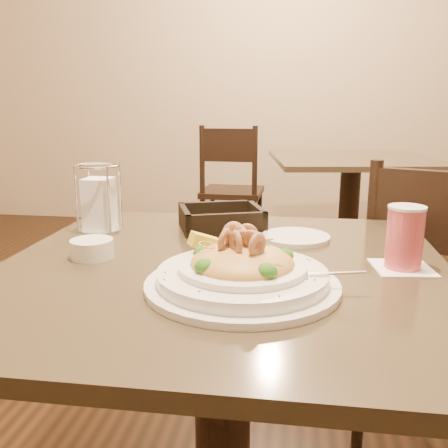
# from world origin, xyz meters

# --- Properties ---
(main_table) EXTENTS (0.90, 0.90, 0.77)m
(main_table) POSITION_xyz_m (0.00, 0.00, 0.52)
(main_table) COLOR black
(main_table) RESTS_ON ground
(background_table) EXTENTS (1.02, 1.02, 0.77)m
(background_table) POSITION_xyz_m (0.46, 2.09, 0.52)
(background_table) COLOR black
(background_table) RESTS_ON ground
(dining_chair_near) EXTENTS (0.54, 0.54, 0.93)m
(dining_chair_near) POSITION_xyz_m (0.57, 0.53, 0.50)
(dining_chair_near) COLOR black
(dining_chair_near) RESTS_ON ground
(dining_chair_far) EXTENTS (0.43, 0.43, 0.93)m
(dining_chair_far) POSITION_xyz_m (-0.31, 2.52, 0.50)
(dining_chair_far) COLOR black
(dining_chair_far) RESTS_ON ground
(pasta_bowl) EXTENTS (0.38, 0.34, 0.11)m
(pasta_bowl) POSITION_xyz_m (0.05, -0.12, 0.80)
(pasta_bowl) COLOR white
(pasta_bowl) RESTS_ON main_table
(drink_glass) EXTENTS (0.12, 0.12, 0.12)m
(drink_glass) POSITION_xyz_m (0.35, 0.03, 0.83)
(drink_glass) COLOR white
(drink_glass) RESTS_ON main_table
(bread_basket) EXTENTS (0.25, 0.22, 0.06)m
(bread_basket) POSITION_xyz_m (-0.05, 0.29, 0.79)
(bread_basket) COLOR black
(bread_basket) RESTS_ON main_table
(napkin_caddy) EXTENTS (0.11, 0.11, 0.17)m
(napkin_caddy) POSITION_xyz_m (-0.35, 0.23, 0.84)
(napkin_caddy) COLOR silver
(napkin_caddy) RESTS_ON main_table
(side_plate) EXTENTS (0.19, 0.19, 0.01)m
(side_plate) POSITION_xyz_m (0.14, 0.22, 0.77)
(side_plate) COLOR white
(side_plate) RESTS_ON main_table
(butter_ramekin) EXTENTS (0.10, 0.10, 0.04)m
(butter_ramekin) POSITION_xyz_m (-0.28, 0.01, 0.79)
(butter_ramekin) COLOR white
(butter_ramekin) RESTS_ON main_table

